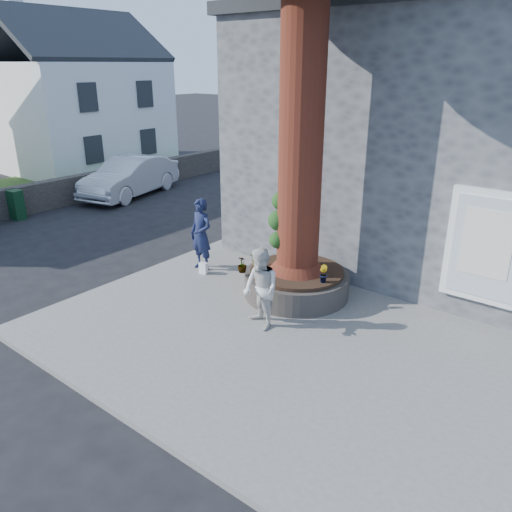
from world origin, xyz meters
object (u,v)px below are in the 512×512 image
Objects in this scene: woman at (261,289)px; man at (201,235)px; a_board_sign at (16,205)px; planter at (296,282)px; car_silver at (130,177)px.

man is at bearing 177.30° from woman.
planter is at bearing -0.10° from a_board_sign.
planter is 2.78m from man.
planter is 1.73m from woman.
woman is at bearing -80.86° from planter.
car_silver is at bearing 160.31° from planter.
man is at bearing -175.68° from planter.
woman is at bearing -8.54° from a_board_sign.
man is 3.29m from woman.
woman reaches higher than a_board_sign.
woman is at bearing -41.02° from car_silver.
man is 1.79× the size of a_board_sign.
car_silver reaches higher than planter.
car_silver is (-10.72, 5.37, -0.16)m from woman.
car_silver is at bearing 80.49° from a_board_sign.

